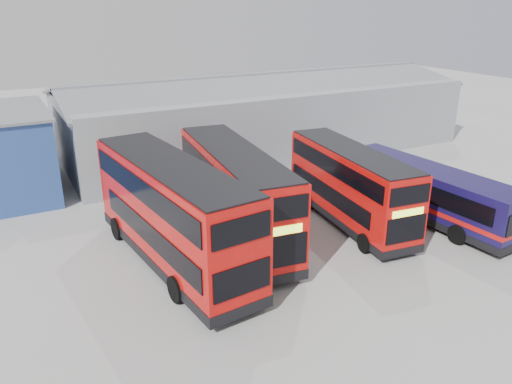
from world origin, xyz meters
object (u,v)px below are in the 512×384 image
at_px(double_decker_left, 173,215).
at_px(single_decker_blue, 427,194).
at_px(maintenance_shed, 262,115).
at_px(double_decker_right, 350,187).
at_px(double_decker_centre, 235,196).

relative_size(double_decker_left, single_decker_blue, 1.08).
xyz_separation_m(maintenance_shed, single_decker_blue, (0.97, -16.52, -1.20)).
bearing_deg(maintenance_shed, double_decker_right, -101.45).
xyz_separation_m(maintenance_shed, double_decker_right, (-3.03, -14.98, -0.62)).
distance_m(maintenance_shed, double_decker_centre, 16.64).
bearing_deg(single_decker_blue, maintenance_shed, -90.55).
bearing_deg(single_decker_blue, double_decker_right, -24.95).
height_order(double_decker_left, double_decker_centre, double_decker_left).
distance_m(maintenance_shed, single_decker_blue, 16.59).
bearing_deg(double_decker_left, maintenance_shed, -136.04).
distance_m(double_decker_left, double_decker_right, 9.58).
bearing_deg(double_decker_centre, single_decker_blue, -7.96).
bearing_deg(maintenance_shed, double_decker_centre, -123.18).
bearing_deg(double_decker_left, double_decker_right, 173.96).
bearing_deg(double_decker_right, double_decker_left, -173.54).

